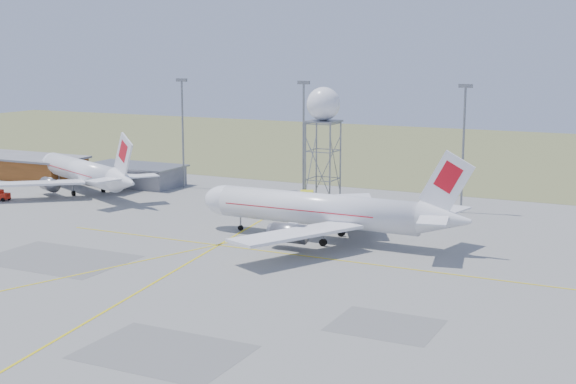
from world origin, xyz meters
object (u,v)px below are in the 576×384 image
at_px(airliner_main, 322,211).
at_px(baggage_tug, 2,196).
at_px(airliner_far, 84,172).
at_px(radar_tower, 323,140).
at_px(fire_truck, 291,201).

relative_size(airliner_main, baggage_tug, 15.01).
height_order(airliner_main, airliner_far, airliner_main).
bearing_deg(radar_tower, baggage_tug, -159.41).
bearing_deg(baggage_tug, fire_truck, 8.59).
xyz_separation_m(radar_tower, fire_truck, (-3.52, -4.95, -9.58)).
distance_m(airliner_main, radar_tower, 24.48).
distance_m(airliner_far, baggage_tug, 14.92).
distance_m(radar_tower, fire_truck, 11.35).
height_order(airliner_main, radar_tower, radar_tower).
height_order(fire_truck, baggage_tug, fire_truck).
bearing_deg(airliner_main, radar_tower, -65.95).
distance_m(airliner_main, airliner_far, 55.29).
bearing_deg(airliner_main, baggage_tug, -1.39).
height_order(airliner_main, fire_truck, airliner_main).
distance_m(fire_truck, baggage_tug, 50.71).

